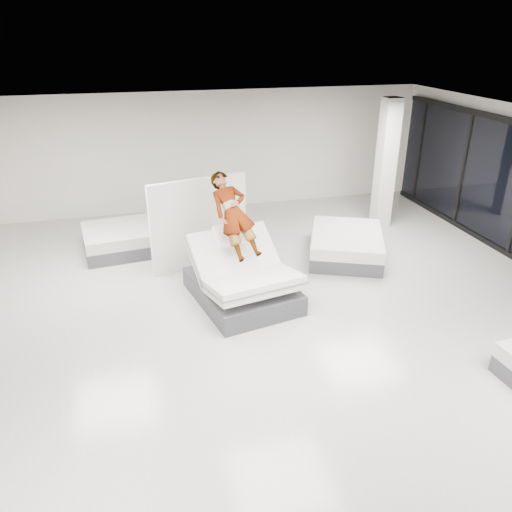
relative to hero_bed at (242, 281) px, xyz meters
name	(u,v)px	position (x,y,z in m)	size (l,w,h in m)	color
room	(287,254)	(0.35, -1.55, 1.19)	(14.00, 14.04, 3.20)	#BAB8AF
hero_bed	(242,281)	(0.00, 0.00, 0.00)	(2.01, 2.41, 1.33)	#3E3D43
person	(234,229)	(-0.07, 0.32, 0.92)	(0.64, 0.42, 1.75)	slate
remote	(253,244)	(0.22, 0.02, 0.70)	(0.05, 0.14, 0.03)	black
divider_panel	(200,224)	(-0.52, 1.67, 0.56)	(2.13, 0.10, 1.94)	white
flat_bed_right_far	(346,245)	(2.70, 1.35, -0.13)	(2.20, 2.46, 0.56)	#3E3D43
flat_bed_left_far	(130,238)	(-1.96, 2.94, -0.13)	(2.20, 1.76, 0.56)	#3E3D43
column	(386,164)	(4.35, 2.95, 1.19)	(0.40, 0.40, 3.20)	silver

